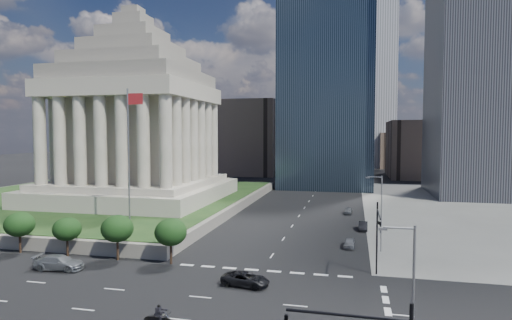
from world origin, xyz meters
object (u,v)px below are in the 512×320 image
(parked_sedan_near, at_px, (349,243))
(pickup_truck, at_px, (245,279))
(war_memorial, at_px, (135,105))
(street_lamp_south, at_px, (410,298))
(flagpole, at_px, (130,150))
(street_lamp_north, at_px, (380,209))
(traffic_signal_ne, at_px, (378,231))
(parked_sedan_far, at_px, (348,211))
(parked_sedan_mid, at_px, (363,226))
(motorcycle_trail, at_px, (158,315))
(suv_grey, at_px, (59,263))

(parked_sedan_near, bearing_deg, pickup_truck, -116.35)
(war_memorial, xyz_separation_m, street_lamp_south, (47.33, -54.00, -15.74))
(flagpole, relative_size, parked_sedan_near, 5.50)
(flagpole, bearing_deg, street_lamp_north, 1.63)
(traffic_signal_ne, bearing_deg, street_lamp_south, -87.59)
(parked_sedan_far, bearing_deg, parked_sedan_near, -84.54)
(street_lamp_north, distance_m, parked_sedan_near, 6.45)
(pickup_truck, xyz_separation_m, parked_sedan_mid, (12.09, 28.56, -0.03))
(pickup_truck, bearing_deg, motorcycle_trail, 164.22)
(suv_grey, bearing_deg, street_lamp_north, -71.11)
(war_memorial, relative_size, parked_sedan_near, 10.73)
(traffic_signal_ne, distance_m, suv_grey, 35.52)
(pickup_truck, relative_size, parked_sedan_far, 1.35)
(parked_sedan_mid, height_order, parked_sedan_far, parked_sedan_mid)
(pickup_truck, bearing_deg, traffic_signal_ne, -62.00)
(war_memorial, distance_m, pickup_truck, 55.45)
(flagpole, distance_m, pickup_truck, 28.87)
(pickup_truck, bearing_deg, parked_sedan_near, -22.33)
(pickup_truck, height_order, motorcycle_trail, motorcycle_trail)
(war_memorial, height_order, flagpole, war_memorial)
(street_lamp_south, distance_m, motorcycle_trail, 19.60)
(flagpole, xyz_separation_m, suv_grey, (-0.62, -14.86, -12.30))
(war_memorial, xyz_separation_m, parked_sedan_far, (43.00, 3.21, -20.78))
(street_lamp_north, bearing_deg, pickup_truck, -130.84)
(flagpole, bearing_deg, pickup_truck, -35.43)
(pickup_truck, xyz_separation_m, parked_sedan_far, (9.59, 42.32, -0.06))
(street_lamp_south, height_order, street_lamp_north, same)
(parked_sedan_near, bearing_deg, flagpole, -172.07)
(pickup_truck, relative_size, parked_sedan_mid, 1.25)
(street_lamp_south, bearing_deg, parked_sedan_mid, 92.41)
(street_lamp_south, height_order, motorcycle_trail, street_lamp_south)
(parked_sedan_far, bearing_deg, war_memorial, -171.41)
(pickup_truck, distance_m, parked_sedan_near, 20.08)
(parked_sedan_mid, xyz_separation_m, motorcycle_trail, (-16.65, -38.97, 0.25))
(war_memorial, xyz_separation_m, parked_sedan_mid, (45.50, -10.55, -20.75))
(street_lamp_south, relative_size, suv_grey, 1.77)
(suv_grey, height_order, parked_sedan_near, suv_grey)
(parked_sedan_mid, bearing_deg, suv_grey, -138.71)
(street_lamp_south, bearing_deg, motorcycle_trail, 166.39)
(war_memorial, xyz_separation_m, motorcycle_trail, (28.85, -49.53, -20.50))
(traffic_signal_ne, distance_m, parked_sedan_mid, 24.21)
(parked_sedan_mid, bearing_deg, street_lamp_south, -86.12)
(street_lamp_north, distance_m, suv_grey, 39.43)
(motorcycle_trail, bearing_deg, flagpole, 121.65)
(suv_grey, bearing_deg, parked_sedan_mid, -55.20)
(parked_sedan_far, bearing_deg, street_lamp_north, -76.30)
(war_memorial, xyz_separation_m, flagpole, (12.17, -24.00, -8.29))
(pickup_truck, bearing_deg, war_memorial, 48.36)
(parked_sedan_near, distance_m, parked_sedan_far, 24.97)
(war_memorial, distance_m, parked_sedan_far, 47.86)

